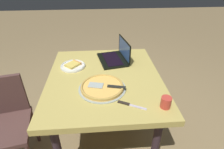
# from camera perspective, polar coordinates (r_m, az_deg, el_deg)

# --- Properties ---
(ground_plane) EXTENTS (12.00, 12.00, 0.00)m
(ground_plane) POSITION_cam_1_polar(r_m,az_deg,el_deg) (2.08, -1.91, -18.29)
(ground_plane) COLOR #8B744E
(dining_table) EXTENTS (1.11, 0.97, 0.75)m
(dining_table) POSITION_cam_1_polar(r_m,az_deg,el_deg) (1.63, -2.32, -3.41)
(dining_table) COLOR tan
(dining_table) RESTS_ON ground_plane
(laptop) EXTENTS (0.38, 0.31, 0.21)m
(laptop) POSITION_cam_1_polar(r_m,az_deg,el_deg) (1.83, 1.16, 5.65)
(laptop) COLOR black
(laptop) RESTS_ON dining_table
(pizza_plate) EXTENTS (0.23, 0.23, 0.04)m
(pizza_plate) POSITION_cam_1_polar(r_m,az_deg,el_deg) (1.76, -12.11, 2.75)
(pizza_plate) COLOR silver
(pizza_plate) RESTS_ON dining_table
(pizza_tray) EXTENTS (0.37, 0.37, 0.04)m
(pizza_tray) POSITION_cam_1_polar(r_m,az_deg,el_deg) (1.43, -3.05, -3.87)
(pizza_tray) COLOR #99A5A0
(pizza_tray) RESTS_ON dining_table
(table_knife) EXTENTS (0.11, 0.20, 0.01)m
(table_knife) POSITION_cam_1_polar(r_m,az_deg,el_deg) (1.29, 5.32, -9.31)
(table_knife) COLOR silver
(table_knife) RESTS_ON dining_table
(drink_cup) EXTENTS (0.07, 0.07, 0.08)m
(drink_cup) POSITION_cam_1_polar(r_m,az_deg,el_deg) (1.30, 16.51, -8.32)
(drink_cup) COLOR #C43D30
(drink_cup) RESTS_ON dining_table
(chair_near) EXTENTS (0.50, 0.50, 0.82)m
(chair_near) POSITION_cam_1_polar(r_m,az_deg,el_deg) (1.81, -31.07, -11.97)
(chair_near) COLOR #4F332F
(chair_near) RESTS_ON ground_plane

